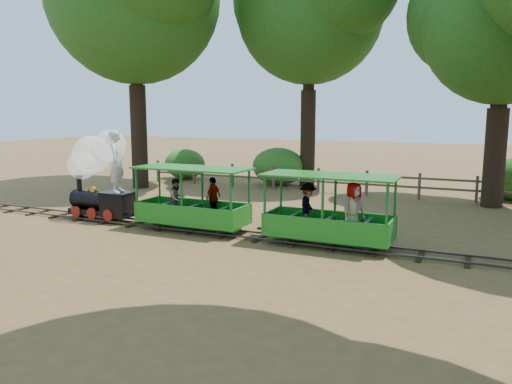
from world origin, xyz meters
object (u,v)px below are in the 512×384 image
at_px(fence, 342,180).
at_px(locomotive, 98,168).
at_px(carriage_front, 193,205).
at_px(carriage_rear, 329,215).

bearing_deg(fence, locomotive, -124.40).
xyz_separation_m(carriage_front, carriage_rear, (3.90, -0.03, 0.05)).
relative_size(locomotive, carriage_front, 0.87).
xyz_separation_m(locomotive, carriage_rear, (7.25, -0.05, -0.83)).
bearing_deg(locomotive, carriage_front, -0.46).
relative_size(locomotive, fence, 0.16).
height_order(carriage_rear, fence, carriage_rear).
distance_m(locomotive, carriage_rear, 7.30).
bearing_deg(fence, carriage_front, -104.67).
relative_size(carriage_front, carriage_rear, 1.00).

